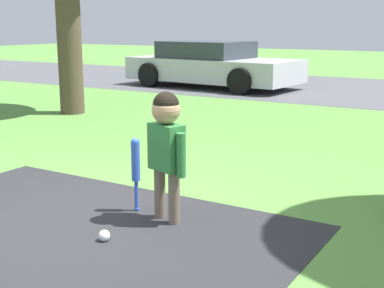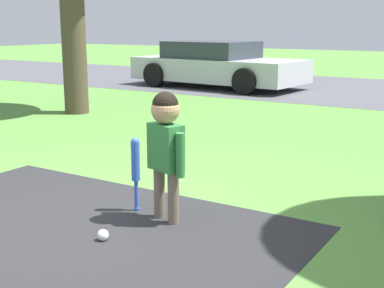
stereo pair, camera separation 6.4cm
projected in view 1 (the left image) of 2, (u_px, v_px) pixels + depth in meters
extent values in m
plane|color=#518438|center=(83.00, 222.00, 4.40)|extent=(60.00, 60.00, 0.00)
cube|color=#4C4C51|center=(373.00, 91.00, 12.96)|extent=(40.00, 6.00, 0.01)
cylinder|color=#6B5B4C|center=(160.00, 193.00, 4.46)|extent=(0.09, 0.09, 0.44)
cylinder|color=#6B5B4C|center=(174.00, 198.00, 4.32)|extent=(0.09, 0.09, 0.44)
cube|color=#2D7238|center=(166.00, 147.00, 4.30)|extent=(0.33, 0.24, 0.38)
cylinder|color=#2D7238|center=(153.00, 147.00, 4.44)|extent=(0.07, 0.07, 0.36)
cylinder|color=#2D7238|center=(181.00, 155.00, 4.17)|extent=(0.07, 0.07, 0.36)
sphere|color=tan|center=(166.00, 110.00, 4.23)|extent=(0.23, 0.23, 0.23)
sphere|color=black|center=(166.00, 105.00, 4.22)|extent=(0.21, 0.21, 0.21)
sphere|color=blue|center=(137.00, 209.00, 4.66)|extent=(0.04, 0.04, 0.04)
cylinder|color=blue|center=(136.00, 196.00, 4.63)|extent=(0.03, 0.03, 0.28)
cylinder|color=blue|center=(136.00, 161.00, 4.56)|extent=(0.08, 0.08, 0.34)
sphere|color=blue|center=(135.00, 142.00, 4.53)|extent=(0.07, 0.07, 0.07)
sphere|color=white|center=(104.00, 236.00, 4.01)|extent=(0.09, 0.09, 0.09)
cube|color=#B7B7BC|center=(213.00, 69.00, 13.73)|extent=(4.54, 2.22, 0.57)
cube|color=#2D333D|center=(206.00, 50.00, 13.75)|extent=(2.24, 1.81, 0.43)
cylinder|color=black|center=(278.00, 75.00, 13.72)|extent=(0.63, 0.23, 0.61)
cylinder|color=black|center=(240.00, 81.00, 12.24)|extent=(0.63, 0.23, 0.61)
cylinder|color=black|center=(192.00, 70.00, 15.28)|extent=(0.63, 0.23, 0.61)
cylinder|color=black|center=(149.00, 75.00, 13.80)|extent=(0.63, 0.23, 0.61)
cylinder|color=#4C3D2D|center=(68.00, 22.00, 9.42)|extent=(0.43, 0.43, 3.26)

